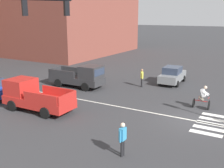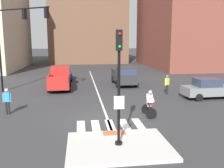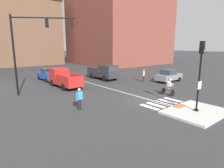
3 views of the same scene
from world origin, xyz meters
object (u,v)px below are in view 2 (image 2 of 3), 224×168
Objects in this scene: car_blue_westbound_distant at (64,74)px; car_grey_cross_right at (208,88)px; signal_pole at (119,78)px; pickup_truck_red_westbound_far at (60,79)px; pedestrian_at_curb_left at (7,99)px; traffic_light_mast at (13,34)px; pickup_truck_charcoal_eastbound_far at (124,76)px; pedestrian_waiting_far_side at (167,83)px; cyclist at (149,103)px.

car_grey_cross_right is at bearing -42.27° from car_blue_westbound_distant.
pickup_truck_red_westbound_far is (-3.54, 14.21, -2.11)m from signal_pole.
pedestrian_at_curb_left is (-6.18, 5.81, -2.10)m from signal_pole.
signal_pole is at bearing -59.82° from traffic_light_mast.
traffic_light_mast is at bearing 120.18° from signal_pole.
pickup_truck_charcoal_eastbound_far is 5.54m from pedestrian_waiting_far_side.
car_grey_cross_right is at bearing -49.93° from pickup_truck_charcoal_eastbound_far.
pedestrian_waiting_far_side is at bearing -43.85° from car_blue_westbound_distant.
car_blue_westbound_distant is 13.74m from pedestrian_at_curb_left.
pickup_truck_red_westbound_far is 3.06× the size of cyclist.
pedestrian_at_curb_left is at bearing -135.15° from pickup_truck_charcoal_eastbound_far.
traffic_light_mast is at bearing 170.53° from pedestrian_waiting_far_side.
car_blue_westbound_distant is 7.76m from pickup_truck_charcoal_eastbound_far.
traffic_light_mast is 11.39m from pickup_truck_charcoal_eastbound_far.
cyclist reaches higher than pedestrian_at_curb_left.
pedestrian_at_curb_left reaches higher than car_grey_cross_right.
pedestrian_at_curb_left is (-2.75, -13.46, 0.17)m from car_blue_westbound_distant.
cyclist is at bearing -118.82° from pedestrian_waiting_far_side.
pedestrian_at_curb_left is 1.00× the size of pedestrian_waiting_far_side.
pickup_truck_red_westbound_far is at bearing -91.31° from car_blue_westbound_distant.
car_grey_cross_right is (8.67, 8.28, -2.27)m from signal_pole.
traffic_light_mast is 14.02m from pedestrian_waiting_far_side.
pickup_truck_charcoal_eastbound_far is at bearing 13.71° from traffic_light_mast.
pedestrian_waiting_far_side is (9.49, -3.95, 0.00)m from pickup_truck_red_westbound_far.
signal_pole is 14.79m from pickup_truck_red_westbound_far.
signal_pole is at bearing -121.97° from cyclist.
car_grey_cross_right is at bearing -36.17° from pedestrian_waiting_far_side.
pedestrian_waiting_far_side is (5.95, 10.26, -2.10)m from signal_pole.
pickup_truck_red_westbound_far is at bearing 157.43° from pedestrian_waiting_far_side.
pickup_truck_charcoal_eastbound_far is 3.05× the size of cyclist.
traffic_light_mast is at bearing 139.57° from cyclist.
pedestrian_waiting_far_side is at bearing -22.57° from pickup_truck_red_westbound_far.
car_blue_westbound_distant is 2.48× the size of pedestrian_waiting_far_side.
traffic_light_mast is 13.59m from cyclist.
signal_pole is 14.57m from traffic_light_mast.
pickup_truck_charcoal_eastbound_far is (6.46, -4.30, 0.17)m from car_blue_westbound_distant.
car_grey_cross_right is 3.37m from pedestrian_waiting_far_side.
signal_pole is 5.32m from cyclist.
pickup_truck_charcoal_eastbound_far is at bearing 6.63° from pickup_truck_red_westbound_far.
cyclist is at bearing 58.03° from signal_pole.
traffic_light_mast is at bearing -166.29° from pickup_truck_charcoal_eastbound_far.
pedestrian_at_curb_left is at bearing 136.76° from signal_pole.
car_blue_westbound_distant is 2.46× the size of cyclist.
signal_pole is 2.90× the size of cyclist.
car_blue_westbound_distant is (-12.09, 10.99, 0.00)m from car_grey_cross_right.
pickup_truck_charcoal_eastbound_far is (-5.63, 6.70, 0.17)m from car_grey_cross_right.
pickup_truck_red_westbound_far reaches higher than car_grey_cross_right.
cyclist is (2.56, 4.11, -2.21)m from signal_pole.
pickup_truck_charcoal_eastbound_far reaches higher than pedestrian_at_curb_left.
traffic_light_mast is at bearing -119.34° from car_blue_westbound_distant.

